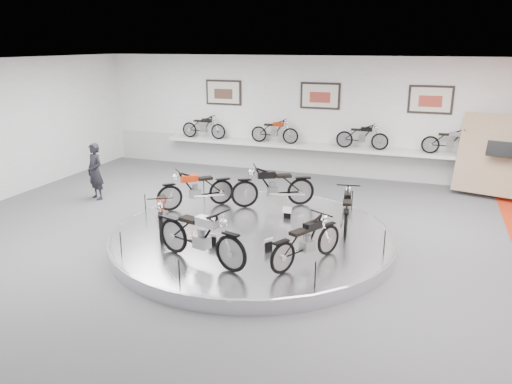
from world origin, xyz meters
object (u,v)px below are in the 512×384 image
(shelf, at_px, (317,147))
(bike_f, at_px, (307,241))
(visitor, at_px, (95,171))
(bike_d, at_px, (162,213))
(bike_c, at_px, (196,189))
(bike_e, at_px, (201,235))
(bike_a, at_px, (347,209))
(bike_b, at_px, (273,186))
(display_platform, at_px, (253,237))

(shelf, relative_size, bike_f, 6.78)
(visitor, bearing_deg, bike_d, -12.72)
(shelf, bearing_deg, bike_c, -110.27)
(bike_c, relative_size, bike_e, 0.93)
(bike_a, relative_size, bike_f, 0.98)
(bike_e, bearing_deg, bike_d, 159.58)
(bike_c, height_order, bike_d, bike_c)
(bike_c, bearing_deg, bike_a, 134.70)
(bike_a, distance_m, bike_e, 3.64)
(bike_b, relative_size, visitor, 1.13)
(bike_b, distance_m, bike_e, 3.77)
(bike_e, bearing_deg, visitor, 161.64)
(bike_e, relative_size, visitor, 1.13)
(bike_d, distance_m, bike_f, 3.50)
(bike_d, bearing_deg, bike_f, 52.73)
(shelf, bearing_deg, bike_d, -104.86)
(shelf, xyz_separation_m, bike_e, (-0.38, -8.28, -0.15))
(display_platform, bearing_deg, bike_f, -39.31)
(display_platform, distance_m, bike_f, 2.12)
(bike_e, distance_m, visitor, 6.21)
(bike_f, bearing_deg, visitor, 95.62)
(display_platform, bearing_deg, bike_b, 93.50)
(shelf, height_order, visitor, visitor)
(display_platform, xyz_separation_m, bike_e, (-0.38, -1.88, 0.70))
(display_platform, relative_size, visitor, 3.87)
(visitor, bearing_deg, bike_c, 12.16)
(bike_b, height_order, bike_f, bike_b)
(bike_b, xyz_separation_m, bike_f, (1.68, -3.16, -0.07))
(bike_b, height_order, bike_e, bike_e)
(bike_e, distance_m, bike_f, 2.04)
(bike_b, height_order, bike_d, bike_b)
(bike_a, relative_size, bike_c, 0.91)
(shelf, distance_m, bike_b, 4.52)
(bike_c, bearing_deg, bike_b, 160.34)
(bike_c, xyz_separation_m, bike_d, (0.06, -1.85, -0.04))
(bike_f, bearing_deg, bike_d, 109.54)
(bike_f, height_order, visitor, visitor)
(bike_a, height_order, bike_f, bike_f)
(bike_a, height_order, bike_e, bike_e)
(shelf, height_order, bike_b, bike_b)
(bike_d, bearing_deg, shelf, 136.90)
(bike_a, relative_size, visitor, 0.96)
(bike_c, bearing_deg, bike_e, 75.42)
(bike_a, bearing_deg, display_platform, 107.03)
(bike_f, relative_size, visitor, 0.98)
(bike_b, distance_m, bike_f, 3.58)
(bike_b, distance_m, bike_c, 1.99)
(bike_d, height_order, bike_f, bike_f)
(shelf, distance_m, bike_a, 5.84)
(bike_e, relative_size, bike_f, 1.16)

